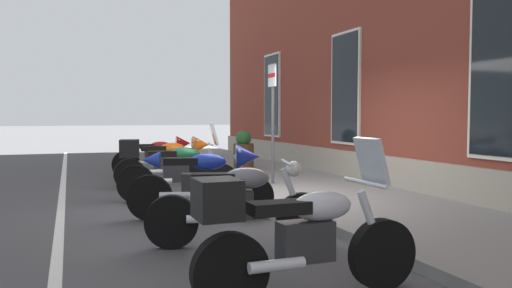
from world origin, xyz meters
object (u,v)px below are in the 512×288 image
at_px(motorcycle_red_sport, 159,155).
at_px(motorcycle_grey_naked, 240,205).
at_px(parking_sign, 273,106).
at_px(motorcycle_green_touring, 172,169).
at_px(motorcycle_blue_sport, 206,179).
at_px(motorcycle_orange_sport, 172,160).
at_px(barrel_planter, 244,151).
at_px(motorcycle_silver_touring, 298,234).

distance_m(motorcycle_red_sport, motorcycle_grey_naked, 6.77).
bearing_deg(parking_sign, motorcycle_green_touring, -71.63).
xyz_separation_m(motorcycle_grey_naked, parking_sign, (-4.00, 2.02, 1.20)).
relative_size(motorcycle_green_touring, motorcycle_blue_sport, 1.02).
bearing_deg(motorcycle_blue_sport, motorcycle_orange_sport, 177.76).
height_order(motorcycle_orange_sport, barrel_planter, barrel_planter).
bearing_deg(motorcycle_grey_naked, motorcycle_red_sport, 178.15).
relative_size(motorcycle_orange_sport, barrel_planter, 2.20).
xyz_separation_m(motorcycle_blue_sport, motorcycle_silver_touring, (3.39, -0.14, -0.04)).
height_order(motorcycle_red_sport, motorcycle_grey_naked, motorcycle_red_sport).
bearing_deg(barrel_planter, parking_sign, -7.81).
height_order(motorcycle_grey_naked, motorcycle_silver_touring, motorcycle_silver_touring).
height_order(motorcycle_red_sport, motorcycle_silver_touring, motorcycle_silver_touring).
relative_size(motorcycle_red_sport, motorcycle_grey_naked, 1.00).
xyz_separation_m(motorcycle_green_touring, parking_sign, (-0.71, 2.15, 1.11)).
bearing_deg(motorcycle_green_touring, barrel_planter, 145.49).
bearing_deg(motorcycle_blue_sport, parking_sign, 140.32).
xyz_separation_m(motorcycle_red_sport, barrel_planter, (-0.25, 2.21, 0.01)).
bearing_deg(motorcycle_green_touring, motorcycle_orange_sport, 169.65).
bearing_deg(parking_sign, motorcycle_grey_naked, -26.78).
bearing_deg(motorcycle_orange_sport, parking_sign, 64.08).
xyz_separation_m(motorcycle_orange_sport, parking_sign, (0.90, 1.86, 1.11)).
xyz_separation_m(motorcycle_red_sport, motorcycle_grey_naked, (6.76, -0.22, -0.07)).
bearing_deg(motorcycle_green_touring, motorcycle_grey_naked, 2.34).
distance_m(motorcycle_blue_sport, barrel_planter, 5.92).
relative_size(motorcycle_orange_sport, parking_sign, 0.89).
height_order(motorcycle_red_sport, parking_sign, parking_sign).
relative_size(motorcycle_green_touring, motorcycle_grey_naked, 1.02).
relative_size(motorcycle_blue_sport, parking_sign, 0.85).
relative_size(motorcycle_red_sport, motorcycle_blue_sport, 1.01).
height_order(motorcycle_grey_naked, barrel_planter, barrel_planter).
height_order(motorcycle_green_touring, motorcycle_grey_naked, motorcycle_green_touring).
relative_size(motorcycle_orange_sport, motorcycle_blue_sport, 1.04).
height_order(motorcycle_green_touring, motorcycle_silver_touring, motorcycle_green_touring).
relative_size(motorcycle_silver_touring, barrel_planter, 2.03).
bearing_deg(motorcycle_orange_sport, barrel_planter, 132.96).
relative_size(motorcycle_silver_touring, parking_sign, 0.82).
bearing_deg(motorcycle_blue_sport, motorcycle_silver_touring, -2.28).
distance_m(parking_sign, barrel_planter, 3.25).
distance_m(motorcycle_red_sport, motorcycle_orange_sport, 1.86).
bearing_deg(barrel_planter, motorcycle_blue_sport, -23.92).
distance_m(motorcycle_blue_sport, motorcycle_grey_naked, 1.61).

